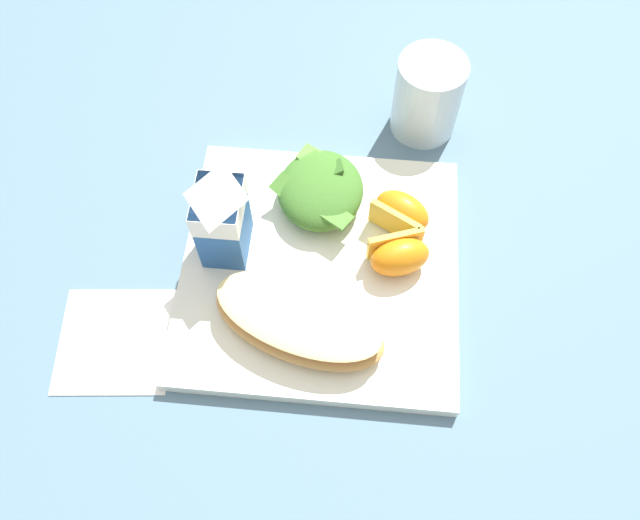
# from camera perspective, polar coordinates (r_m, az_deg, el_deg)

# --- Properties ---
(ground) EXTENTS (3.00, 3.00, 0.00)m
(ground) POSITION_cam_1_polar(r_m,az_deg,el_deg) (0.67, 0.00, -1.06)
(ground) COLOR slate
(white_plate) EXTENTS (0.28, 0.28, 0.02)m
(white_plate) POSITION_cam_1_polar(r_m,az_deg,el_deg) (0.66, 0.00, -0.74)
(white_plate) COLOR white
(white_plate) RESTS_ON ground
(cheesy_pizza_bread) EXTENTS (0.13, 0.19, 0.04)m
(cheesy_pizza_bread) POSITION_cam_1_polar(r_m,az_deg,el_deg) (0.61, -1.90, -5.41)
(cheesy_pizza_bread) COLOR tan
(cheesy_pizza_bread) RESTS_ON white_plate
(green_salad_pile) EXTENTS (0.10, 0.10, 0.04)m
(green_salad_pile) POSITION_cam_1_polar(r_m,az_deg,el_deg) (0.67, 0.03, 6.27)
(green_salad_pile) COLOR #3D7028
(green_salad_pile) RESTS_ON white_plate
(milk_carton) EXTENTS (0.06, 0.05, 0.11)m
(milk_carton) POSITION_cam_1_polar(r_m,az_deg,el_deg) (0.62, -8.84, 4.03)
(milk_carton) COLOR #23569E
(milk_carton) RESTS_ON white_plate
(orange_wedge_front) EXTENTS (0.05, 0.07, 0.04)m
(orange_wedge_front) POSITION_cam_1_polar(r_m,az_deg,el_deg) (0.64, 7.08, 0.40)
(orange_wedge_front) COLOR orange
(orange_wedge_front) RESTS_ON white_plate
(orange_wedge_middle) EXTENTS (0.06, 0.07, 0.04)m
(orange_wedge_middle) POSITION_cam_1_polar(r_m,az_deg,el_deg) (0.66, 7.26, 4.23)
(orange_wedge_middle) COLOR orange
(orange_wedge_middle) RESTS_ON white_plate
(paper_napkin) EXTENTS (0.12, 0.12, 0.00)m
(paper_napkin) POSITION_cam_1_polar(r_m,az_deg,el_deg) (0.66, -17.76, -6.83)
(paper_napkin) COLOR white
(paper_napkin) RESTS_ON ground
(drinking_clear_cup) EXTENTS (0.08, 0.08, 0.10)m
(drinking_clear_cup) POSITION_cam_1_polar(r_m,az_deg,el_deg) (0.75, 9.55, 14.18)
(drinking_clear_cup) COLOR silver
(drinking_clear_cup) RESTS_ON ground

